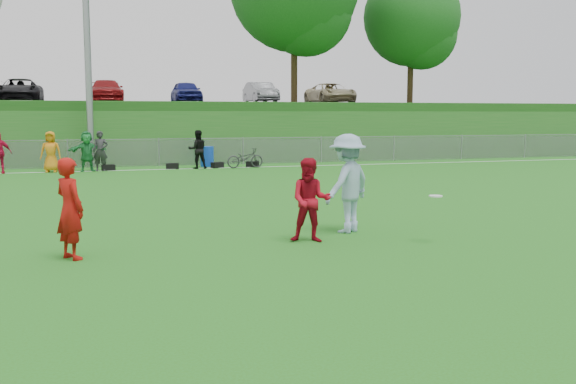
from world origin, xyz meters
name	(u,v)px	position (x,y,z in m)	size (l,w,h in m)	color
ground	(279,257)	(0.00, 0.00, 0.00)	(120.00, 120.00, 0.00)	#266415
sideline_far	(164,169)	(0.00, 18.00, 0.01)	(60.00, 0.10, 0.01)	white
fence	(159,152)	(0.00, 20.00, 0.65)	(58.00, 0.06, 1.30)	gray
light_pole	(86,18)	(-3.00, 20.80, 6.71)	(1.20, 0.40, 12.15)	gray
berm	(141,129)	(0.00, 31.00, 1.50)	(120.00, 18.00, 3.00)	#1A5317
parking_lot	(138,104)	(0.00, 33.00, 3.05)	(120.00, 12.00, 0.10)	black
tree_green_far	(414,22)	(16.16, 25.92, 7.96)	(5.88, 5.88, 8.19)	black
car_row	(120,91)	(-1.17, 32.00, 3.82)	(32.04, 5.18, 1.44)	silver
spectator_row	(93,151)	(-2.94, 18.00, 0.85)	(9.02, 0.78, 1.69)	#C20D35
gear_bags	(189,166)	(1.11, 18.10, 0.13)	(6.92, 0.53, 0.26)	black
player_red_left	(70,209)	(-3.33, 0.84, 0.84)	(0.61, 0.40, 1.69)	#AB100B
player_red_center	(311,200)	(0.92, 1.04, 0.79)	(0.77, 0.60, 1.58)	#A20B1B
player_blue	(347,183)	(1.95, 1.77, 1.00)	(1.29, 0.74, 1.99)	#8DA9C3
frisbee	(436,196)	(3.08, 0.24, 0.89)	(0.25, 0.25, 0.02)	white
recycling_bin	(207,157)	(2.07, 19.00, 0.46)	(0.61, 0.61, 0.92)	#103CB4
bicycle	(245,158)	(3.58, 17.78, 0.44)	(0.59, 1.69, 0.89)	#2A2A2D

